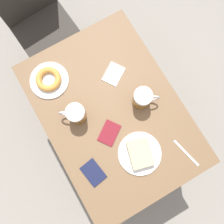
{
  "coord_description": "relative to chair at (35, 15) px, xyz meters",
  "views": [
    {
      "loc": [
        -0.13,
        -0.22,
        2.09
      ],
      "look_at": [
        0.0,
        0.0,
        0.77
      ],
      "focal_mm": 40.0,
      "sensor_mm": 36.0,
      "label": 1
    }
  ],
  "objects": [
    {
      "name": "plate_with_cake",
      "position": [
        0.11,
        -1.14,
        0.2
      ],
      "size": [
        0.23,
        0.23,
        0.05
      ],
      "color": "silver",
      "rests_on": "table"
    },
    {
      "name": "ground_plane",
      "position": [
        0.09,
        -0.88,
        -0.56
      ],
      "size": [
        8.0,
        8.0,
        0.0
      ],
      "primitive_type": "plane",
      "color": "gray"
    },
    {
      "name": "beer_mug_left",
      "position": [
        0.27,
        -0.9,
        0.25
      ],
      "size": [
        0.13,
        0.1,
        0.13
      ],
      "color": "#8C5619",
      "rests_on": "table"
    },
    {
      "name": "beer_mug_center",
      "position": [
        -0.08,
        -0.8,
        0.25
      ],
      "size": [
        0.13,
        0.1,
        0.13
      ],
      "color": "#8C5619",
      "rests_on": "table"
    },
    {
      "name": "chair",
      "position": [
        0.0,
        0.0,
        0.0
      ],
      "size": [
        0.43,
        0.43,
        0.93
      ],
      "rotation": [
        0.0,
        0.0,
        0.09
      ],
      "color": "#2D2823",
      "rests_on": "ground_plane"
    },
    {
      "name": "plate_with_donut",
      "position": [
        -0.12,
        -0.54,
        0.2
      ],
      "size": [
        0.22,
        0.22,
        0.04
      ],
      "color": "silver",
      "rests_on": "table"
    },
    {
      "name": "napkin_folded",
      "position": [
        0.21,
        -0.69,
        0.19
      ],
      "size": [
        0.15,
        0.14,
        0.0
      ],
      "rotation": [
        0.0,
        0.0,
        3.72
      ],
      "color": "white",
      "rests_on": "table"
    },
    {
      "name": "passport_near_edge",
      "position": [
        -0.15,
        -1.11,
        0.19
      ],
      "size": [
        0.11,
        0.14,
        0.01
      ],
      "rotation": [
        0.0,
        0.0,
        3.3
      ],
      "color": "#141938",
      "rests_on": "table"
    },
    {
      "name": "passport_far_edge",
      "position": [
        0.02,
        -0.97,
        0.19
      ],
      "size": [
        0.15,
        0.14,
        0.01
      ],
      "rotation": [
        0.0,
        0.0,
        5.33
      ],
      "color": "maroon",
      "rests_on": "table"
    },
    {
      "name": "table",
      "position": [
        0.09,
        -0.88,
        0.12
      ],
      "size": [
        0.73,
        1.03,
        0.75
      ],
      "color": "brown",
      "rests_on": "ground_plane"
    },
    {
      "name": "fork",
      "position": [
        0.33,
        -1.26,
        0.19
      ],
      "size": [
        0.05,
        0.18,
        0.0
      ],
      "rotation": [
        0.0,
        0.0,
        3.37
      ],
      "color": "silver",
      "rests_on": "table"
    }
  ]
}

